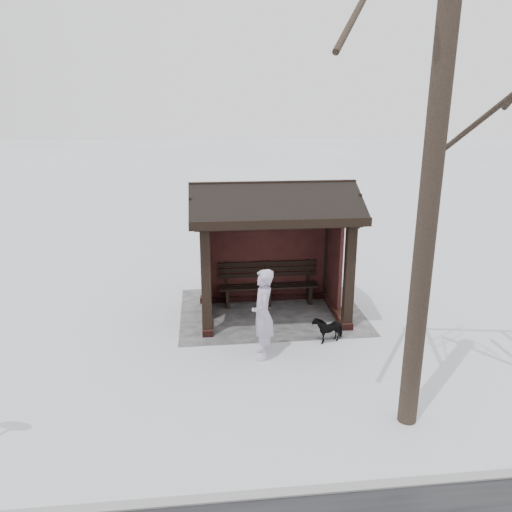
% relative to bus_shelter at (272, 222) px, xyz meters
% --- Properties ---
extents(ground, '(120.00, 120.00, 0.00)m').
position_rel_bus_shelter_xyz_m(ground, '(0.00, 0.16, -2.17)').
color(ground, silver).
rests_on(ground, ground).
extents(kerb, '(120.00, 0.15, 0.06)m').
position_rel_bus_shelter_xyz_m(kerb, '(0.00, 5.66, -2.16)').
color(kerb, gray).
rests_on(kerb, ground).
extents(trampled_patch, '(4.20, 3.20, 0.02)m').
position_rel_bus_shelter_xyz_m(trampled_patch, '(0.00, -0.04, -2.16)').
color(trampled_patch, gray).
rests_on(trampled_patch, ground).
extents(bus_shelter, '(3.60, 2.40, 3.09)m').
position_rel_bus_shelter_xyz_m(bus_shelter, '(0.00, 0.00, 0.00)').
color(bus_shelter, '#341413').
rests_on(bus_shelter, ground).
extents(pedestrian, '(0.46, 0.67, 1.77)m').
position_rel_bus_shelter_xyz_m(pedestrian, '(0.46, 2.11, -1.28)').
color(pedestrian, '#B0A3BF').
rests_on(pedestrian, ground).
extents(dog, '(0.71, 0.51, 0.54)m').
position_rel_bus_shelter_xyz_m(dog, '(-0.95, 1.58, -1.89)').
color(dog, black).
rests_on(dog, ground).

